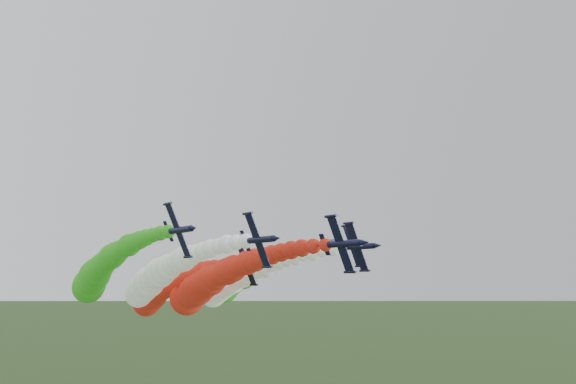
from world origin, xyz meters
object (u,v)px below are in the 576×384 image
jet_inner_right (238,280)px  jet_lead (208,284)px  jet_inner_left (157,278)px  jet_outer_left (99,273)px  jet_trail (161,292)px  jet_outer_right (247,276)px

jet_inner_right → jet_lead: bearing=-151.6°
jet_inner_left → jet_outer_left: size_ratio=0.99×
jet_inner_left → jet_lead: bearing=-50.4°
jet_outer_left → jet_trail: 23.39m
jet_inner_left → jet_inner_right: bearing=-7.9°
jet_lead → jet_inner_right: jet_inner_right is taller
jet_inner_left → jet_outer_right: 33.59m
jet_lead → jet_inner_right: bearing=28.4°
jet_outer_left → jet_outer_right: 40.79m
jet_outer_left → jet_outer_right: (40.76, 1.34, -0.72)m
jet_inner_left → jet_trail: bearing=61.4°
jet_outer_right → jet_outer_left: bearing=-178.1°
jet_inner_left → jet_inner_right: size_ratio=1.00×
jet_lead → jet_inner_right: 13.63m
jet_lead → jet_inner_left: 11.97m
jet_inner_left → jet_trail: 23.63m
jet_outer_left → jet_outer_right: bearing=1.9°
jet_inner_right → jet_trail: (-8.36, 23.22, -3.06)m
jet_outer_left → jet_inner_right: bearing=-23.7°
jet_outer_left → jet_lead: bearing=-48.7°
jet_outer_right → jet_inner_right: bearing=-131.0°
jet_trail → jet_outer_left: bearing=-152.3°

